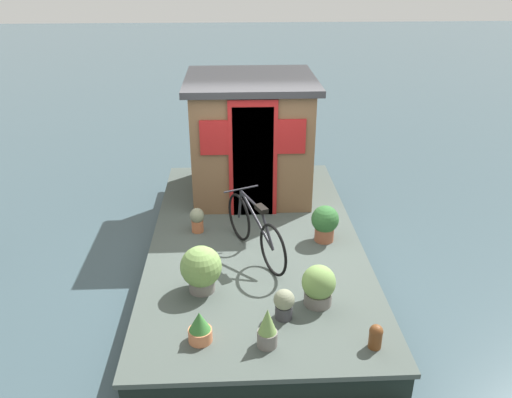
{
  "coord_description": "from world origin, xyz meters",
  "views": [
    {
      "loc": [
        -6.39,
        0.29,
        4.03
      ],
      "look_at": [
        -0.2,
        0.0,
        1.11
      ],
      "focal_mm": 36.17,
      "sensor_mm": 36.0,
      "label": 1
    }
  ],
  "objects_px": {
    "houseboat_cabin": "(251,136)",
    "potted_plant_basil": "(197,219)",
    "potted_plant_geranium": "(319,285)",
    "mooring_bollard": "(376,336)",
    "potted_plant_rosemary": "(325,222)",
    "potted_plant_mint": "(284,303)",
    "bicycle": "(255,230)",
    "potted_plant_fern": "(200,327)",
    "potted_plant_lavender": "(267,328)",
    "potted_plant_ivy": "(201,269)"
  },
  "relations": [
    {
      "from": "bicycle",
      "to": "potted_plant_mint",
      "type": "bearing_deg",
      "value": -169.23
    },
    {
      "from": "bicycle",
      "to": "potted_plant_geranium",
      "type": "bearing_deg",
      "value": -148.78
    },
    {
      "from": "houseboat_cabin",
      "to": "potted_plant_geranium",
      "type": "bearing_deg",
      "value": -168.54
    },
    {
      "from": "houseboat_cabin",
      "to": "mooring_bollard",
      "type": "bearing_deg",
      "value": -164.21
    },
    {
      "from": "potted_plant_geranium",
      "to": "potted_plant_basil",
      "type": "bearing_deg",
      "value": 39.44
    },
    {
      "from": "houseboat_cabin",
      "to": "potted_plant_geranium",
      "type": "distance_m",
      "value": 3.33
    },
    {
      "from": "potted_plant_lavender",
      "to": "potted_plant_basil",
      "type": "height_order",
      "value": "potted_plant_lavender"
    },
    {
      "from": "potted_plant_ivy",
      "to": "potted_plant_lavender",
      "type": "height_order",
      "value": "potted_plant_ivy"
    },
    {
      "from": "potted_plant_lavender",
      "to": "potted_plant_rosemary",
      "type": "bearing_deg",
      "value": -23.95
    },
    {
      "from": "potted_plant_ivy",
      "to": "potted_plant_geranium",
      "type": "xyz_separation_m",
      "value": [
        -0.33,
        -1.34,
        -0.06
      ]
    },
    {
      "from": "bicycle",
      "to": "potted_plant_fern",
      "type": "height_order",
      "value": "bicycle"
    },
    {
      "from": "potted_plant_rosemary",
      "to": "potted_plant_lavender",
      "type": "bearing_deg",
      "value": 156.05
    },
    {
      "from": "potted_plant_lavender",
      "to": "potted_plant_ivy",
      "type": "bearing_deg",
      "value": 35.43
    },
    {
      "from": "houseboat_cabin",
      "to": "potted_plant_geranium",
      "type": "relative_size",
      "value": 4.15
    },
    {
      "from": "potted_plant_mint",
      "to": "potted_plant_basil",
      "type": "bearing_deg",
      "value": 27.56
    },
    {
      "from": "houseboat_cabin",
      "to": "bicycle",
      "type": "relative_size",
      "value": 1.32
    },
    {
      "from": "potted_plant_lavender",
      "to": "mooring_bollard",
      "type": "distance_m",
      "value": 1.1
    },
    {
      "from": "potted_plant_ivy",
      "to": "potted_plant_rosemary",
      "type": "distance_m",
      "value": 2.0
    },
    {
      "from": "houseboat_cabin",
      "to": "potted_plant_mint",
      "type": "xyz_separation_m",
      "value": [
        -3.42,
        -0.23,
        -0.79
      ]
    },
    {
      "from": "bicycle",
      "to": "potted_plant_basil",
      "type": "distance_m",
      "value": 1.07
    },
    {
      "from": "potted_plant_fern",
      "to": "potted_plant_rosemary",
      "type": "xyz_separation_m",
      "value": [
        2.02,
        -1.63,
        0.12
      ]
    },
    {
      "from": "potted_plant_lavender",
      "to": "potted_plant_rosemary",
      "type": "xyz_separation_m",
      "value": [
        2.12,
        -0.94,
        0.07
      ]
    },
    {
      "from": "potted_plant_mint",
      "to": "potted_plant_basil",
      "type": "xyz_separation_m",
      "value": [
        2.03,
        1.06,
        0.01
      ]
    },
    {
      "from": "potted_plant_ivy",
      "to": "potted_plant_basil",
      "type": "bearing_deg",
      "value": 5.16
    },
    {
      "from": "houseboat_cabin",
      "to": "potted_plant_lavender",
      "type": "xyz_separation_m",
      "value": [
        -3.86,
        -0.02,
        -0.76
      ]
    },
    {
      "from": "potted_plant_geranium",
      "to": "mooring_bollard",
      "type": "distance_m",
      "value": 0.9
    },
    {
      "from": "potted_plant_geranium",
      "to": "houseboat_cabin",
      "type": "bearing_deg",
      "value": 11.46
    },
    {
      "from": "potted_plant_ivy",
      "to": "potted_plant_fern",
      "type": "distance_m",
      "value": 0.91
    },
    {
      "from": "potted_plant_lavender",
      "to": "potted_plant_geranium",
      "type": "distance_m",
      "value": 0.92
    },
    {
      "from": "houseboat_cabin",
      "to": "potted_plant_basil",
      "type": "relative_size",
      "value": 5.53
    },
    {
      "from": "potted_plant_lavender",
      "to": "potted_plant_mint",
      "type": "bearing_deg",
      "value": -25.75
    },
    {
      "from": "potted_plant_lavender",
      "to": "potted_plant_mint",
      "type": "distance_m",
      "value": 0.49
    },
    {
      "from": "bicycle",
      "to": "potted_plant_fern",
      "type": "relative_size",
      "value": 4.31
    },
    {
      "from": "potted_plant_fern",
      "to": "potted_plant_basil",
      "type": "relative_size",
      "value": 0.97
    },
    {
      "from": "bicycle",
      "to": "potted_plant_lavender",
      "type": "distance_m",
      "value": 1.79
    },
    {
      "from": "houseboat_cabin",
      "to": "potted_plant_basil",
      "type": "bearing_deg",
      "value": 149.28
    },
    {
      "from": "bicycle",
      "to": "mooring_bollard",
      "type": "relative_size",
      "value": 5.65
    },
    {
      "from": "potted_plant_ivy",
      "to": "potted_plant_mint",
      "type": "distance_m",
      "value": 1.09
    },
    {
      "from": "potted_plant_rosemary",
      "to": "potted_plant_geranium",
      "type": "xyz_separation_m",
      "value": [
        -1.45,
        0.32,
        -0.04
      ]
    },
    {
      "from": "bicycle",
      "to": "mooring_bollard",
      "type": "xyz_separation_m",
      "value": [
        -1.86,
        -1.14,
        -0.23
      ]
    },
    {
      "from": "potted_plant_ivy",
      "to": "mooring_bollard",
      "type": "bearing_deg",
      "value": -120.9
    },
    {
      "from": "bicycle",
      "to": "potted_plant_basil",
      "type": "height_order",
      "value": "bicycle"
    },
    {
      "from": "houseboat_cabin",
      "to": "potted_plant_mint",
      "type": "height_order",
      "value": "houseboat_cabin"
    },
    {
      "from": "potted_plant_basil",
      "to": "mooring_bollard",
      "type": "bearing_deg",
      "value": -142.68
    },
    {
      "from": "potted_plant_ivy",
      "to": "mooring_bollard",
      "type": "xyz_separation_m",
      "value": [
        -1.08,
        -1.81,
        -0.16
      ]
    },
    {
      "from": "potted_plant_basil",
      "to": "potted_plant_geranium",
      "type": "xyz_separation_m",
      "value": [
        -1.79,
        -1.47,
        0.05
      ]
    },
    {
      "from": "potted_plant_lavender",
      "to": "potted_plant_rosemary",
      "type": "relative_size",
      "value": 0.86
    },
    {
      "from": "mooring_bollard",
      "to": "bicycle",
      "type": "bearing_deg",
      "value": 31.45
    },
    {
      "from": "potted_plant_basil",
      "to": "houseboat_cabin",
      "type": "bearing_deg",
      "value": -30.72
    },
    {
      "from": "potted_plant_fern",
      "to": "potted_plant_mint",
      "type": "bearing_deg",
      "value": -69.55
    }
  ]
}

